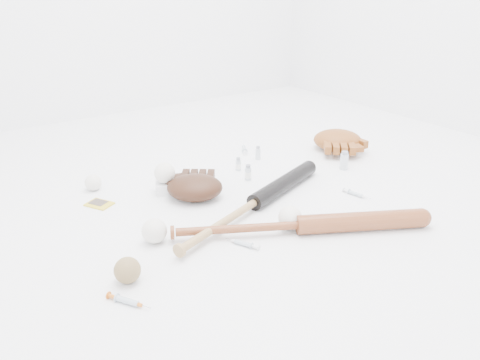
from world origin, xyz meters
TOP-DOWN VIEW (x-y plane):
  - bat_dark at (-0.05, -0.11)m, footprint 0.87×0.36m
  - bat_wood at (-0.03, -0.34)m, footprint 0.85×0.49m
  - glove_dark at (-0.18, 0.11)m, footprint 0.37×0.37m
  - glove_tan at (0.70, 0.20)m, footprint 0.40×0.40m
  - trading_card at (-0.52, 0.27)m, footprint 0.11×0.12m
  - pedestal at (-0.25, 0.22)m, footprint 0.10×0.10m
  - baseball_on_pedestal at (-0.25, 0.22)m, footprint 0.08×0.08m
  - baseball_left at (-0.46, -0.11)m, footprint 0.08×0.08m
  - baseball_upper at (-0.49, 0.41)m, footprint 0.07×0.07m
  - baseball_mid at (-0.03, -0.29)m, footprint 0.08×0.08m
  - baseball_aged at (-0.62, -0.27)m, footprint 0.08×0.08m
  - syringe_0 at (-0.66, -0.36)m, footprint 0.10×0.14m
  - syringe_1 at (-0.23, -0.30)m, footprint 0.08×0.13m
  - syringe_2 at (0.30, 0.45)m, footprint 0.11×0.15m
  - syringe_3 at (0.36, -0.24)m, footprint 0.05×0.14m
  - vial_0 at (0.28, 0.31)m, footprint 0.03×0.03m
  - vial_1 at (0.13, 0.25)m, footprint 0.02×0.02m
  - vial_2 at (0.10, 0.14)m, footprint 0.03×0.03m
  - vial_3 at (0.53, -0.01)m, footprint 0.04×0.04m

SIDE VIEW (x-z plane):
  - trading_card at x=-0.52m, z-range 0.00..0.01m
  - syringe_3 at x=0.36m, z-range 0.00..0.02m
  - syringe_1 at x=-0.23m, z-range 0.00..0.02m
  - syringe_0 at x=-0.66m, z-range 0.00..0.02m
  - syringe_2 at x=0.30m, z-range 0.00..0.02m
  - pedestal at x=-0.25m, z-range 0.00..0.04m
  - vial_1 at x=0.13m, z-range 0.00..0.06m
  - vial_0 at x=0.28m, z-range 0.00..0.07m
  - bat_dark at x=-0.05m, z-range 0.00..0.07m
  - baseball_upper at x=-0.49m, z-range 0.00..0.07m
  - bat_wood at x=-0.03m, z-range 0.00..0.07m
  - vial_2 at x=0.10m, z-range 0.00..0.07m
  - baseball_aged at x=-0.62m, z-range 0.00..0.08m
  - baseball_mid at x=-0.03m, z-range 0.00..0.08m
  - baseball_left at x=-0.46m, z-range 0.00..0.08m
  - vial_3 at x=0.53m, z-range 0.00..0.09m
  - glove_dark at x=-0.18m, z-range 0.00..0.10m
  - glove_tan at x=0.70m, z-range 0.00..0.10m
  - baseball_on_pedestal at x=-0.25m, z-range 0.04..0.13m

